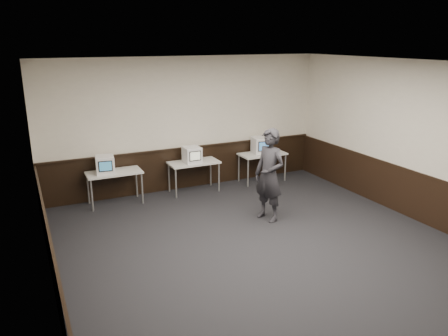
# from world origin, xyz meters

# --- Properties ---
(floor) EXTENTS (8.00, 8.00, 0.00)m
(floor) POSITION_xyz_m (0.00, 0.00, 0.00)
(floor) COLOR black
(floor) RESTS_ON ground
(ceiling) EXTENTS (8.00, 8.00, 0.00)m
(ceiling) POSITION_xyz_m (0.00, 0.00, 3.20)
(ceiling) COLOR white
(ceiling) RESTS_ON back_wall
(back_wall) EXTENTS (7.00, 0.00, 7.00)m
(back_wall) POSITION_xyz_m (0.00, 4.00, 1.60)
(back_wall) COLOR beige
(back_wall) RESTS_ON ground
(left_wall) EXTENTS (0.00, 8.00, 8.00)m
(left_wall) POSITION_xyz_m (-3.50, 0.00, 1.60)
(left_wall) COLOR beige
(left_wall) RESTS_ON ground
(right_wall) EXTENTS (0.00, 8.00, 8.00)m
(right_wall) POSITION_xyz_m (3.50, 0.00, 1.60)
(right_wall) COLOR beige
(right_wall) RESTS_ON ground
(wainscot_back) EXTENTS (6.98, 0.04, 1.00)m
(wainscot_back) POSITION_xyz_m (0.00, 3.98, 0.50)
(wainscot_back) COLOR black
(wainscot_back) RESTS_ON back_wall
(wainscot_left) EXTENTS (0.04, 7.98, 1.00)m
(wainscot_left) POSITION_xyz_m (-3.48, 0.00, 0.50)
(wainscot_left) COLOR black
(wainscot_left) RESTS_ON left_wall
(wainscot_right) EXTENTS (0.04, 7.98, 1.00)m
(wainscot_right) POSITION_xyz_m (3.48, 0.00, 0.50)
(wainscot_right) COLOR black
(wainscot_right) RESTS_ON right_wall
(wainscot_rail) EXTENTS (6.98, 0.06, 0.04)m
(wainscot_rail) POSITION_xyz_m (0.00, 3.96, 1.02)
(wainscot_rail) COLOR black
(wainscot_rail) RESTS_ON wainscot_back
(desk_left) EXTENTS (1.20, 0.60, 0.75)m
(desk_left) POSITION_xyz_m (-1.90, 3.60, 0.68)
(desk_left) COLOR silver
(desk_left) RESTS_ON ground
(desk_center) EXTENTS (1.20, 0.60, 0.75)m
(desk_center) POSITION_xyz_m (0.00, 3.60, 0.68)
(desk_center) COLOR silver
(desk_center) RESTS_ON ground
(desk_right) EXTENTS (1.20, 0.60, 0.75)m
(desk_right) POSITION_xyz_m (1.90, 3.60, 0.68)
(desk_right) COLOR silver
(desk_right) RESTS_ON ground
(emac_left) EXTENTS (0.44, 0.46, 0.39)m
(emac_left) POSITION_xyz_m (-2.09, 3.57, 0.95)
(emac_left) COLOR white
(emac_left) RESTS_ON desk_left
(emac_center) EXTENTS (0.39, 0.42, 0.38)m
(emac_center) POSITION_xyz_m (-0.06, 3.55, 0.94)
(emac_center) COLOR white
(emac_center) RESTS_ON desk_center
(emac_right) EXTENTS (0.48, 0.50, 0.42)m
(emac_right) POSITION_xyz_m (1.87, 3.62, 0.96)
(emac_right) COLOR white
(emac_right) RESTS_ON desk_right
(person) EXTENTS (0.65, 0.80, 1.90)m
(person) POSITION_xyz_m (0.75, 1.36, 0.95)
(person) COLOR #242328
(person) RESTS_ON ground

